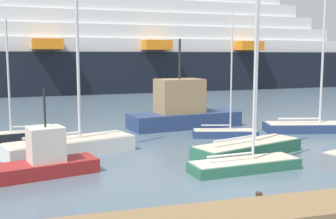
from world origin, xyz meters
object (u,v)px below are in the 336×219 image
at_px(sailboat_2, 225,132).
at_px(fishing_boat_1, 182,110).
at_px(sailboat_4, 18,135).
at_px(cruise_ship, 42,46).
at_px(fishing_boat_0, 43,160).
at_px(sailboat_6, 312,124).
at_px(sailboat_3, 71,145).
at_px(sailboat_1, 248,146).
at_px(sailboat_5, 245,162).

height_order(sailboat_2, fishing_boat_1, sailboat_2).
distance_m(sailboat_4, cruise_ship, 39.44).
bearing_deg(fishing_boat_0, sailboat_6, 3.68).
bearing_deg(sailboat_2, sailboat_3, -151.46).
distance_m(sailboat_1, cruise_ship, 48.15).
bearing_deg(sailboat_5, sailboat_4, 131.51).
bearing_deg(sailboat_3, sailboat_6, -10.57).
xyz_separation_m(sailboat_2, cruise_ship, (-12.07, 41.21, 6.59)).
height_order(sailboat_6, fishing_boat_0, sailboat_6).
distance_m(sailboat_3, sailboat_4, 5.63).
height_order(sailboat_3, fishing_boat_1, sailboat_3).
relative_size(fishing_boat_0, fishing_boat_1, 0.60).
distance_m(sailboat_3, cruise_ship, 44.08).
bearing_deg(sailboat_5, cruise_ship, 95.70).
relative_size(sailboat_6, cruise_ship, 0.12).
xyz_separation_m(sailboat_2, sailboat_3, (-10.55, -2.38, 0.19)).
distance_m(sailboat_6, fishing_boat_0, 20.09).
xyz_separation_m(sailboat_5, sailboat_6, (9.60, 8.18, 0.16)).
bearing_deg(sailboat_1, sailboat_5, -137.97).
bearing_deg(sailboat_2, sailboat_4, -173.93).
relative_size(sailboat_3, fishing_boat_0, 1.95).
distance_m(sailboat_1, sailboat_5, 3.31).
height_order(sailboat_2, sailboat_5, sailboat_5).
height_order(sailboat_4, fishing_boat_1, sailboat_4).
height_order(sailboat_5, fishing_boat_1, sailboat_5).
height_order(sailboat_5, sailboat_6, sailboat_6).
distance_m(sailboat_1, fishing_boat_1, 9.89).
relative_size(fishing_boat_1, cruise_ship, 0.08).
height_order(sailboat_5, fishing_boat_0, sailboat_5).
bearing_deg(sailboat_3, sailboat_1, -34.91).
relative_size(sailboat_5, cruise_ship, 0.09).
bearing_deg(sailboat_6, sailboat_4, -172.03).
bearing_deg(fishing_boat_1, sailboat_3, 29.84).
xyz_separation_m(sailboat_3, cruise_ship, (-1.52, 43.59, 6.40)).
xyz_separation_m(sailboat_1, fishing_boat_0, (-11.10, -1.01, 0.25)).
height_order(sailboat_6, cruise_ship, cruise_ship).
xyz_separation_m(sailboat_3, sailboat_5, (7.99, -5.68, -0.15)).
bearing_deg(sailboat_4, sailboat_2, 160.06).
xyz_separation_m(sailboat_5, fishing_boat_1, (0.99, 12.71, 0.94)).
relative_size(sailboat_1, sailboat_4, 1.29).
distance_m(sailboat_3, fishing_boat_1, 11.43).
height_order(fishing_boat_1, cruise_ship, cruise_ship).
relative_size(sailboat_5, fishing_boat_0, 1.76).
relative_size(sailboat_4, fishing_boat_1, 0.87).
height_order(sailboat_3, sailboat_5, sailboat_3).
xyz_separation_m(sailboat_1, cruise_ship, (-11.13, 46.39, 6.48)).
height_order(fishing_boat_0, fishing_boat_1, fishing_boat_1).
bearing_deg(sailboat_4, sailboat_6, 163.65).
bearing_deg(sailboat_5, fishing_boat_0, 163.63).
distance_m(sailboat_5, sailboat_6, 12.61).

